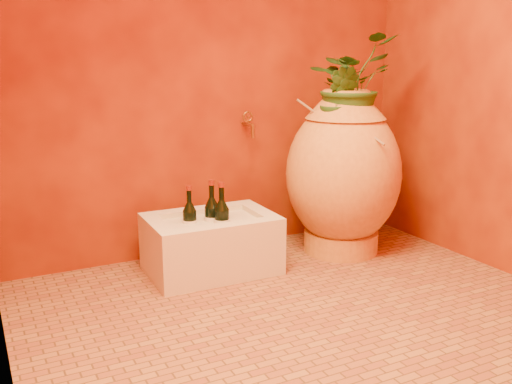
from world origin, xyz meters
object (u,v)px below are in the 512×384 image
amphora (343,173)px  wine_bottle_b (212,219)px  stone_basin (211,245)px  wine_bottle_a (222,222)px  wall_tap (249,123)px  wine_bottle_c (190,222)px

amphora → wine_bottle_b: 0.84m
stone_basin → wine_bottle_b: 0.14m
amphora → stone_basin: (-0.83, 0.05, -0.33)m
wine_bottle_a → wall_tap: bearing=46.1°
wine_bottle_b → wine_bottle_c: 0.12m
wine_bottle_a → wine_bottle_b: wine_bottle_a is taller
wine_bottle_a → wall_tap: wall_tap is taller
wall_tap → wine_bottle_c: bearing=-152.2°
amphora → stone_basin: size_ratio=1.40×
stone_basin → wall_tap: size_ratio=4.58×
stone_basin → wine_bottle_c: bearing=167.6°
amphora → wall_tap: size_ratio=6.42×
wine_bottle_a → wine_bottle_c: wine_bottle_a is taller
stone_basin → wine_bottle_c: 0.18m
amphora → wine_bottle_c: size_ratio=3.09×
wine_bottle_c → wall_tap: bearing=27.8°
stone_basin → wine_bottle_c: (-0.11, 0.02, 0.14)m
stone_basin → amphora: bearing=-3.4°
wine_bottle_b → wall_tap: 0.65m
stone_basin → wall_tap: (0.37, 0.28, 0.61)m
amphora → wine_bottle_a: 0.82m
wine_bottle_a → wine_bottle_c: bearing=147.5°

